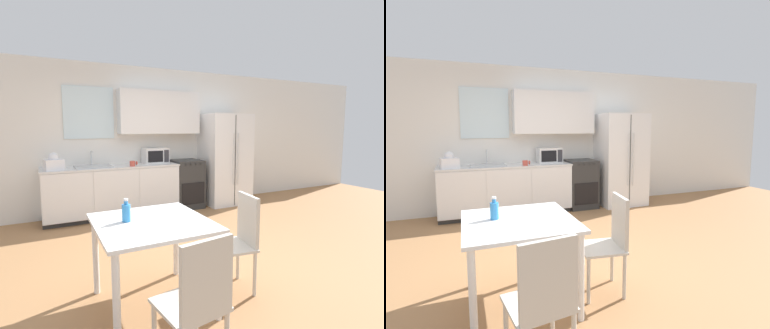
# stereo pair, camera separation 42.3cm
# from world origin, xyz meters

# --- Properties ---
(ground_plane) EXTENTS (12.00, 12.00, 0.00)m
(ground_plane) POSITION_xyz_m (0.00, 0.00, 0.00)
(ground_plane) COLOR #9E7047
(wall_back) EXTENTS (12.00, 0.38, 2.70)m
(wall_back) POSITION_xyz_m (0.07, 2.39, 1.44)
(wall_back) COLOR silver
(wall_back) RESTS_ON ground_plane
(kitchen_counter) EXTENTS (2.32, 0.61, 0.90)m
(kitchen_counter) POSITION_xyz_m (-0.45, 2.10, 0.46)
(kitchen_counter) COLOR #333333
(kitchen_counter) RESTS_ON ground_plane
(oven_range) EXTENTS (0.56, 0.61, 0.94)m
(oven_range) POSITION_xyz_m (0.99, 2.10, 0.47)
(oven_range) COLOR #2D2D2D
(oven_range) RESTS_ON ground_plane
(refrigerator) EXTENTS (0.92, 0.77, 1.84)m
(refrigerator) POSITION_xyz_m (1.84, 2.03, 0.92)
(refrigerator) COLOR white
(refrigerator) RESTS_ON ground_plane
(kitchen_sink) EXTENTS (0.60, 0.46, 0.26)m
(kitchen_sink) POSITION_xyz_m (-0.77, 2.11, 0.92)
(kitchen_sink) COLOR #B7BABC
(kitchen_sink) RESTS_ON kitchen_counter
(microwave) EXTENTS (0.45, 0.35, 0.29)m
(microwave) POSITION_xyz_m (0.37, 2.19, 1.05)
(microwave) COLOR silver
(microwave) RESTS_ON kitchen_counter
(coffee_mug) EXTENTS (0.13, 0.09, 0.09)m
(coffee_mug) POSITION_xyz_m (-0.14, 1.91, 0.95)
(coffee_mug) COLOR #BF4C3F
(coffee_mug) RESTS_ON kitchen_counter
(grocery_bag_0) EXTENTS (0.32, 0.29, 0.28)m
(grocery_bag_0) POSITION_xyz_m (-1.38, 2.00, 1.02)
(grocery_bag_0) COLOR white
(grocery_bag_0) RESTS_ON kitchen_counter
(dining_table) EXTENTS (0.95, 0.98, 0.77)m
(dining_table) POSITION_xyz_m (-0.73, -0.77, 0.66)
(dining_table) COLOR white
(dining_table) RESTS_ON ground_plane
(dining_chair_near) EXTENTS (0.45, 0.45, 0.93)m
(dining_chair_near) POSITION_xyz_m (-0.74, -1.64, 0.54)
(dining_chair_near) COLOR beige
(dining_chair_near) RESTS_ON ground_plane
(dining_chair_side) EXTENTS (0.45, 0.45, 0.93)m
(dining_chair_side) POSITION_xyz_m (0.11, -0.88, 0.54)
(dining_chair_side) COLOR beige
(dining_chair_side) RESTS_ON ground_plane
(drink_bottle) EXTENTS (0.07, 0.07, 0.20)m
(drink_bottle) POSITION_xyz_m (-0.93, -0.69, 0.85)
(drink_bottle) COLOR #338CD8
(drink_bottle) RESTS_ON dining_table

